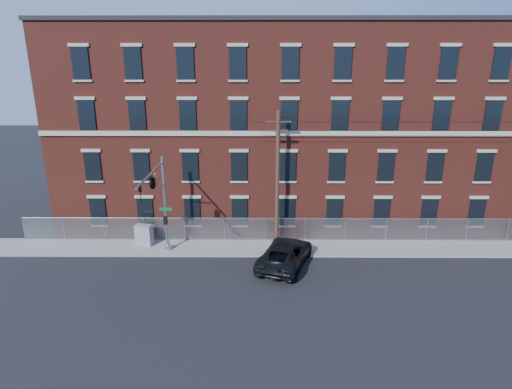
{
  "coord_description": "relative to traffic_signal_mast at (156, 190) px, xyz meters",
  "views": [
    {
      "loc": [
        0.63,
        -23.78,
        13.21
      ],
      "look_at": [
        0.46,
        4.0,
        4.53
      ],
      "focal_mm": 29.56,
      "sensor_mm": 36.0,
      "label": 1
    }
  ],
  "objects": [
    {
      "name": "chain_link_fence",
      "position": [
        18.0,
        4.12,
        -4.33
      ],
      "size": [
        59.06,
        0.06,
        1.85
      ],
      "color": "#A5A8AD",
      "rests_on": "ground"
    },
    {
      "name": "traffic_signal_mast",
      "position": [
        0.0,
        0.0,
        0.0
      ],
      "size": [
        0.9,
        6.75,
        7.0
      ],
      "color": "#9EA0A5",
      "rests_on": "ground"
    },
    {
      "name": "ground",
      "position": [
        6.0,
        -2.18,
        -5.39
      ],
      "size": [
        140.0,
        140.0,
        0.0
      ],
      "primitive_type": "plane",
      "color": "black",
      "rests_on": "ground"
    },
    {
      "name": "pickup_truck",
      "position": [
        8.45,
        0.16,
        -4.56
      ],
      "size": [
        4.59,
        6.55,
        1.66
      ],
      "primitive_type": "imported",
      "rotation": [
        0.0,
        0.0,
        2.8
      ],
      "color": "black",
      "rests_on": "ground"
    },
    {
      "name": "mill_building",
      "position": [
        18.0,
        11.75,
        2.76
      ],
      "size": [
        55.3,
        14.32,
        16.3
      ],
      "color": "maroon",
      "rests_on": "ground"
    },
    {
      "name": "utility_pole_near",
      "position": [
        8.0,
        3.42,
        -0.05
      ],
      "size": [
        1.8,
        0.28,
        10.0
      ],
      "color": "#402B20",
      "rests_on": "ground"
    },
    {
      "name": "utility_cabinet",
      "position": [
        -1.95,
        3.2,
        -4.48
      ],
      "size": [
        1.38,
        0.93,
        1.58
      ],
      "primitive_type": "cube",
      "rotation": [
        0.0,
        0.0,
        -0.26
      ],
      "color": "gray",
      "rests_on": "sidewalk"
    },
    {
      "name": "sidewalk",
      "position": [
        18.0,
        2.82,
        -5.33
      ],
      "size": [
        65.0,
        3.0,
        0.12
      ],
      "primitive_type": "cube",
      "color": "gray",
      "rests_on": "ground"
    }
  ]
}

